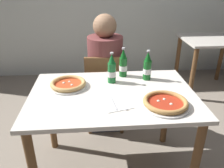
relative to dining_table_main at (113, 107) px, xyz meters
name	(u,v)px	position (x,y,z in m)	size (l,w,h in m)	color
dining_table_main	(113,107)	(0.00, 0.00, 0.00)	(1.20, 0.80, 0.75)	silver
chair_behind_table	(105,88)	(-0.02, 0.61, -0.15)	(0.42, 0.42, 0.85)	brown
diner_seated	(105,77)	(-0.02, 0.66, -0.05)	(0.34, 0.34, 1.21)	#2D3342
dining_table_background	(211,50)	(1.47, 1.45, -0.04)	(0.80, 0.70, 0.75)	silver
pizza_margherita_near	(165,103)	(0.33, -0.20, 0.13)	(0.32, 0.32, 0.04)	white
pizza_marinara_far	(68,84)	(-0.33, 0.13, 0.14)	(0.29, 0.29, 0.04)	white
beer_bottle_left	(147,67)	(0.30, 0.22, 0.22)	(0.07, 0.07, 0.25)	#14591E
beer_bottle_center	(123,64)	(0.11, 0.31, 0.22)	(0.07, 0.07, 0.25)	#14591E
beer_bottle_right	(112,70)	(0.01, 0.19, 0.22)	(0.07, 0.07, 0.25)	#196B2D
napkin_with_cutlery	(117,104)	(0.01, -0.15, 0.12)	(0.22, 0.22, 0.01)	white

